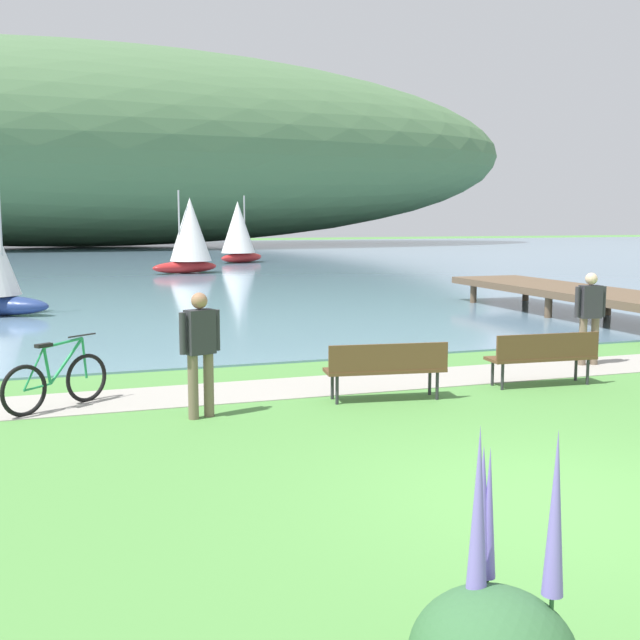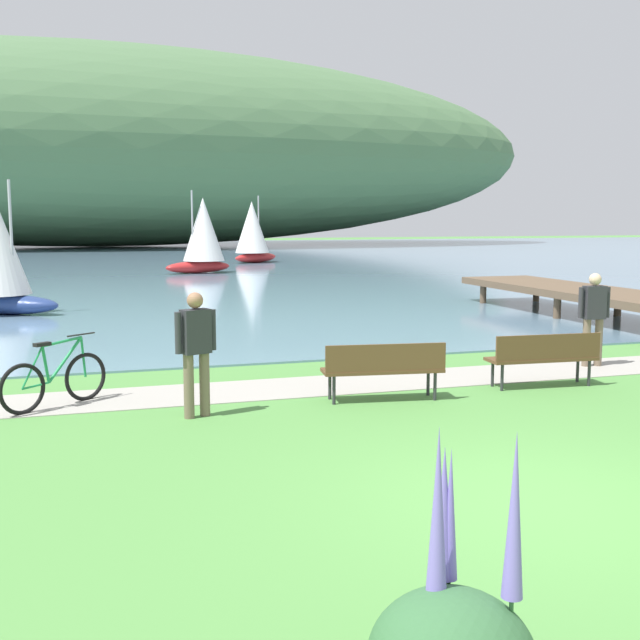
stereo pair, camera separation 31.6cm
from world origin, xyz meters
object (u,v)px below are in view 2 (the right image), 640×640
sailboat_nearest_to_shore (252,231)px  person_at_shoreline (594,313)px  bicycle_leaning_near_bench (55,380)px  person_on_the_grass (196,346)px  park_bench_further_along (384,366)px  sailboat_toward_hillside (203,234)px  park_bench_near_camera (544,355)px  sailboat_far_off (201,234)px

sailboat_nearest_to_shore → person_at_shoreline: bearing=-92.0°
bicycle_leaning_near_bench → person_on_the_grass: person_on_the_grass is taller
person_at_shoreline → park_bench_further_along: bearing=-163.2°
park_bench_further_along → sailboat_toward_hillside: (1.64, 27.79, 1.40)m
park_bench_further_along → sailboat_nearest_to_shore: (5.89, 35.84, 1.41)m
person_on_the_grass → bicycle_leaning_near_bench: bearing=148.3°
park_bench_further_along → bicycle_leaning_near_bench: bicycle_leaning_near_bench is taller
park_bench_near_camera → sailboat_toward_hillside: (-1.17, 27.66, 1.40)m
park_bench_further_along → sailboat_toward_hillside: size_ratio=0.46×
sailboat_toward_hillside → sailboat_far_off: (1.95, 13.28, -0.22)m
person_at_shoreline → bicycle_leaning_near_bench: bearing=-177.6°
sailboat_nearest_to_shore → bicycle_leaning_near_bench: bearing=-106.8°
sailboat_far_off → person_on_the_grass: bearing=-98.8°
bicycle_leaning_near_bench → park_bench_near_camera: bearing=-6.9°
bicycle_leaning_near_bench → sailboat_far_off: sailboat_far_off is taller
sailboat_nearest_to_shore → sailboat_toward_hillside: bearing=-117.8°
park_bench_near_camera → sailboat_toward_hillside: bearing=92.4°
park_bench_near_camera → park_bench_further_along: 2.81m
park_bench_further_along → person_at_shoreline: bearing=16.8°
bicycle_leaning_near_bench → person_on_the_grass: (1.85, -1.14, 0.58)m
person_on_the_grass → sailboat_toward_hillside: sailboat_toward_hillside is taller
park_bench_near_camera → park_bench_further_along: size_ratio=0.99×
bicycle_leaning_near_bench → sailboat_toward_hillside: 27.53m
park_bench_further_along → person_at_shoreline: 4.89m
bicycle_leaning_near_bench → person_on_the_grass: 2.25m
park_bench_further_along → sailboat_toward_hillside: 27.87m
person_at_shoreline → sailboat_nearest_to_shore: bearing=88.0°
park_bench_further_along → sailboat_nearest_to_shore: bearing=80.7°
sailboat_nearest_to_shore → sailboat_far_off: size_ratio=1.14×
sailboat_nearest_to_shore → sailboat_far_off: (-2.30, 5.22, -0.23)m
sailboat_toward_hillside → park_bench_near_camera: bearing=-87.6°
park_bench_near_camera → bicycle_leaning_near_bench: (-7.44, 0.90, -0.12)m
person_at_shoreline → sailboat_nearest_to_shore: 34.47m
person_on_the_grass → sailboat_nearest_to_shore: (8.67, 35.96, 0.96)m
park_bench_near_camera → bicycle_leaning_near_bench: bearing=173.1°
person_at_shoreline → sailboat_nearest_to_shore: (1.23, 34.43, 0.96)m
park_bench_near_camera → person_on_the_grass: (-5.58, -0.24, 0.46)m
park_bench_near_camera → sailboat_nearest_to_shore: bearing=85.1°
park_bench_near_camera → park_bench_further_along: same height
park_bench_further_along → bicycle_leaning_near_bench: (-4.63, 1.03, -0.12)m
person_at_shoreline → sailboat_far_off: 39.68m
person_at_shoreline → sailboat_toward_hillside: sailboat_toward_hillside is taller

